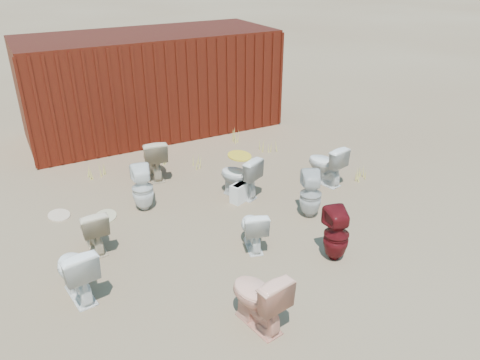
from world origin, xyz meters
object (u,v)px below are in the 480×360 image
toilet_front_c (253,228)px  loose_tank (242,191)px  toilet_front_a (76,271)px  toilet_back_e (311,195)px  toilet_front_e (326,164)px  toilet_back_beige_right (154,158)px  toilet_back_a (143,188)px  toilet_front_maroon (336,235)px  toilet_back_yellowlid (239,176)px  toilet_back_beige_left (93,229)px  toilet_front_pink (258,297)px  shipping_container (152,83)px

toilet_front_c → loose_tank: (0.58, 1.42, -0.16)m
toilet_front_a → toilet_back_e: size_ratio=0.98×
toilet_front_e → loose_tank: size_ratio=1.60×
toilet_front_e → toilet_back_beige_right: bearing=-45.1°
toilet_back_a → loose_tank: size_ratio=1.66×
toilet_back_a → toilet_front_a: bearing=60.3°
toilet_front_maroon → toilet_back_beige_right: toilet_back_beige_right is taller
toilet_front_a → toilet_back_yellowlid: 3.54m
toilet_front_c → toilet_back_yellowlid: bearing=-94.8°
toilet_front_c → toilet_front_maroon: 1.25m
toilet_front_c → toilet_back_beige_left: 2.43m
toilet_front_maroon → toilet_front_a: bearing=-1.0°
toilet_front_e → toilet_back_e: 1.36m
toilet_front_maroon → loose_tank: toilet_front_maroon is taller
loose_tank → toilet_front_pink: bearing=-138.5°
toilet_front_maroon → loose_tank: size_ratio=1.66×
toilet_front_c → toilet_back_a: (-1.12, 1.94, 0.08)m
toilet_front_c → toilet_front_maroon: bearing=154.4°
shipping_container → toilet_front_a: size_ratio=7.44×
toilet_front_maroon → toilet_back_a: (-2.05, 2.77, -0.00)m
toilet_front_maroon → shipping_container: bearing=-71.7°
shipping_container → toilet_front_pink: (-1.18, -7.26, -0.79)m
toilet_front_a → toilet_front_e: 5.09m
shipping_container → toilet_front_pink: 7.40m
toilet_front_maroon → toilet_back_e: 1.26m
shipping_container → toilet_back_a: (-1.53, -3.84, -0.79)m
shipping_container → toilet_front_pink: shipping_container is taller
shipping_container → toilet_back_a: size_ratio=7.25×
toilet_front_a → toilet_front_c: bearing=169.7°
toilet_front_c → toilet_back_a: size_ratio=0.81×
toilet_back_e → toilet_front_maroon: bearing=99.5°
toilet_front_maroon → toilet_back_beige_left: (-3.09, 1.95, -0.05)m
toilet_front_maroon → toilet_front_e: 2.54m
toilet_front_pink → toilet_back_e: (2.11, 1.84, 0.00)m
loose_tank → toilet_back_beige_left: bearing=163.0°
toilet_front_a → toilet_back_e: (3.94, 0.26, 0.01)m
loose_tank → toilet_front_a: bearing=179.0°
toilet_front_pink → toilet_front_a: bearing=-50.5°
toilet_front_pink → loose_tank: size_ratio=1.65×
shipping_container → loose_tank: (0.18, -4.36, -1.02)m
shipping_container → toilet_back_yellowlid: shipping_container is taller
toilet_back_yellowlid → toilet_back_beige_left: bearing=-16.2°
toilet_front_a → toilet_back_e: toilet_back_e is taller
shipping_container → toilet_front_maroon: shipping_container is taller
toilet_back_beige_right → toilet_front_pink: bearing=96.3°
shipping_container → toilet_front_pink: size_ratio=7.26×
toilet_back_beige_right → loose_tank: toilet_back_beige_right is taller
toilet_front_a → toilet_back_a: (1.49, 1.84, 0.01)m
toilet_back_yellowlid → loose_tank: size_ratio=1.61×
toilet_front_pink → toilet_front_maroon: bearing=-169.1°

